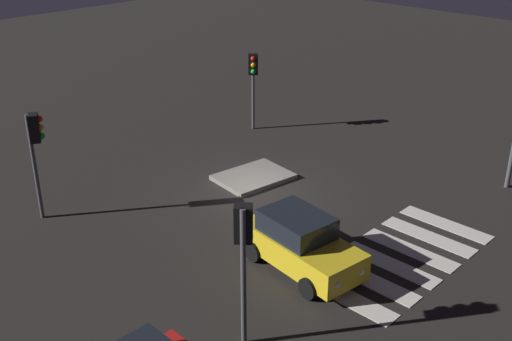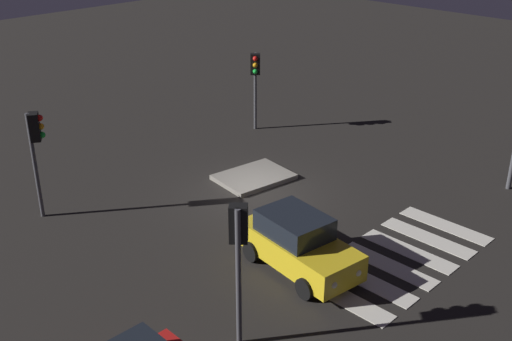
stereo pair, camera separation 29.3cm
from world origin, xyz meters
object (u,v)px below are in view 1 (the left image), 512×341
at_px(traffic_island, 253,177).
at_px(car_yellow, 300,243).
at_px(traffic_light_north, 253,73).
at_px(traffic_light_west, 35,140).
at_px(traffic_light_south, 243,241).

relative_size(traffic_island, car_yellow, 0.74).
bearing_deg(traffic_light_north, traffic_island, -0.79).
bearing_deg(traffic_light_west, traffic_light_north, 36.93).
xyz_separation_m(traffic_light_south, traffic_light_north, (11.01, 10.39, -0.11)).
xyz_separation_m(traffic_island, traffic_light_west, (-7.26, 3.04, 2.80)).
distance_m(traffic_light_west, traffic_light_north, 11.26).
bearing_deg(traffic_island, traffic_light_west, 157.25).
bearing_deg(car_yellow, traffic_island, 154.09).
relative_size(traffic_island, traffic_light_south, 0.80).
bearing_deg(car_yellow, traffic_light_west, -148.87).
bearing_deg(traffic_island, car_yellow, -123.31).
distance_m(traffic_island, traffic_light_north, 6.17).
height_order(traffic_light_west, traffic_light_north, traffic_light_west).
xyz_separation_m(car_yellow, traffic_light_south, (-3.50, -1.13, 2.05)).
height_order(traffic_light_west, traffic_light_south, traffic_light_south).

